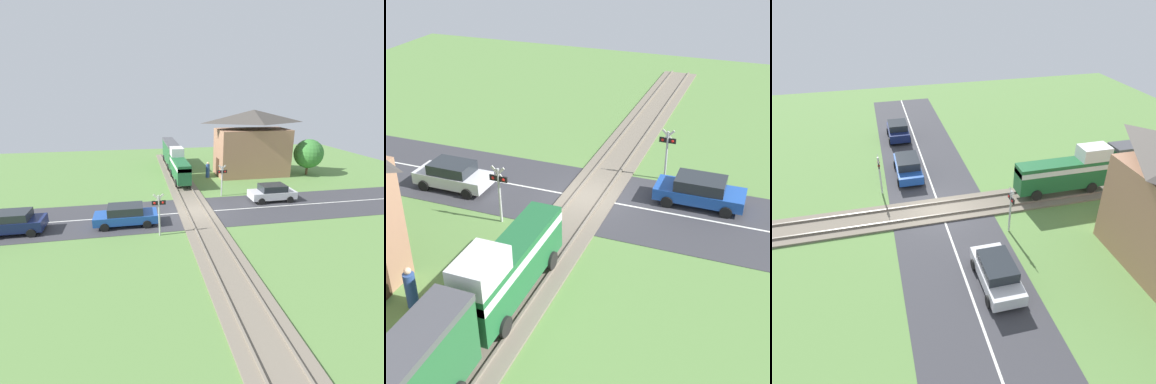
% 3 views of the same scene
% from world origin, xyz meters
% --- Properties ---
extents(ground_plane, '(60.00, 60.00, 0.00)m').
position_xyz_m(ground_plane, '(0.00, 0.00, 0.00)').
color(ground_plane, '#5B8442').
extents(road_surface, '(48.00, 6.40, 0.02)m').
position_xyz_m(road_surface, '(0.00, 0.00, 0.01)').
color(road_surface, '#38383D').
rests_on(road_surface, ground_plane).
extents(track_bed, '(2.80, 48.00, 0.24)m').
position_xyz_m(track_bed, '(0.00, 0.00, 0.07)').
color(track_bed, '#756B5B').
rests_on(track_bed, ground_plane).
extents(train, '(1.58, 15.15, 3.18)m').
position_xyz_m(train, '(0.00, 13.01, 1.87)').
color(train, '#1E6033').
rests_on(train, track_bed).
extents(car_near_crossing, '(4.44, 1.95, 1.49)m').
position_xyz_m(car_near_crossing, '(-5.38, -1.44, 0.78)').
color(car_near_crossing, '#1E4CA8').
rests_on(car_near_crossing, ground_plane).
extents(car_far_side, '(4.01, 1.86, 1.49)m').
position_xyz_m(car_far_side, '(7.14, 1.44, 0.78)').
color(car_far_side, silver).
rests_on(car_far_side, ground_plane).
extents(car_behind_queue, '(3.79, 1.96, 1.54)m').
position_xyz_m(car_behind_queue, '(-12.70, -1.44, 0.81)').
color(car_behind_queue, '#141E4C').
rests_on(car_behind_queue, ground_plane).
extents(crossing_signal_west_approach, '(0.90, 0.18, 2.93)m').
position_xyz_m(crossing_signal_west_approach, '(-3.15, -3.57, 1.89)').
color(crossing_signal_west_approach, '#B7B7B7').
rests_on(crossing_signal_west_approach, ground_plane).
extents(crossing_signal_east_approach, '(0.90, 0.18, 2.93)m').
position_xyz_m(crossing_signal_east_approach, '(3.15, 3.57, 1.89)').
color(crossing_signal_east_approach, '#B7B7B7').
rests_on(crossing_signal_east_approach, ground_plane).
extents(station_building, '(8.61, 4.42, 7.37)m').
position_xyz_m(station_building, '(8.63, 10.44, 3.59)').
color(station_building, '#AD7A5B').
rests_on(station_building, ground_plane).
extents(pedestrian_by_station, '(0.44, 0.44, 1.77)m').
position_xyz_m(pedestrian_by_station, '(3.43, 10.14, 0.81)').
color(pedestrian_by_station, '#2D4C8E').
rests_on(pedestrian_by_station, ground_plane).
extents(tree_by_station, '(3.31, 3.31, 4.12)m').
position_xyz_m(tree_by_station, '(15.12, 9.26, 2.46)').
color(tree_by_station, brown).
rests_on(tree_by_station, ground_plane).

